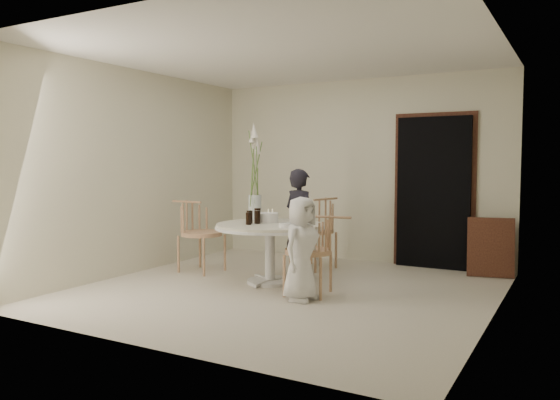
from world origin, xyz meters
The scene contains 18 objects.
ground centered at (0.00, 0.00, 0.00)m, with size 4.50×4.50×0.00m, color beige.
room_shell centered at (0.00, 0.00, 1.62)m, with size 4.50×4.50×4.50m.
doorway centered at (1.15, 2.19, 1.05)m, with size 1.00×0.10×2.10m, color black.
door_trim centered at (1.15, 2.23, 1.11)m, with size 1.12×0.03×2.22m, color brown.
table centered at (-0.35, 0.25, 0.62)m, with size 1.33×1.33×0.73m.
picture_frame centered at (1.95, 1.95, 0.38)m, with size 0.57×0.04×0.77m, color brown.
chair_far centered at (-0.26, 1.48, 0.63)m, with size 0.63×0.66×0.97m.
chair_right centered at (0.44, -0.02, 0.58)m, with size 0.58×0.55×0.90m.
chair_left centered at (-1.63, 0.41, 0.62)m, with size 0.60×0.56×0.96m.
girl centered at (-0.23, 0.83, 0.70)m, with size 0.51×0.33×1.39m, color black.
boy centered at (0.36, -0.31, 0.56)m, with size 0.54×0.35×1.11m, color white.
birthday_cake centered at (-0.44, 0.36, 0.79)m, with size 0.25×0.25×0.17m.
cola_tumbler_a centered at (-0.49, 0.18, 0.81)m, with size 0.07×0.07×0.16m, color black.
cola_tumbler_b centered at (-0.52, 0.04, 0.80)m, with size 0.07×0.07×0.15m, color black.
cola_tumbler_c centered at (-0.58, 0.15, 0.81)m, with size 0.07×0.07×0.16m, color black.
cola_tumbler_d centered at (-0.60, 0.37, 0.81)m, with size 0.08×0.08×0.17m, color black.
plate_stack centered at (0.00, 0.03, 0.75)m, with size 0.18×0.18×0.05m, color white.
flower_vase centered at (-0.78, 0.60, 1.22)m, with size 0.17×0.17×1.26m.
Camera 1 is at (2.96, -5.44, 1.48)m, focal length 35.00 mm.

